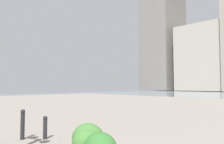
% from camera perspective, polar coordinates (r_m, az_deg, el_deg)
% --- Properties ---
extents(building_annex, '(16.08, 14.00, 19.75)m').
position_cam_1_polar(building_annex, '(76.73, 22.87, 3.12)').
color(building_annex, '#B2A899').
rests_on(building_annex, ground).
extents(building_highrise, '(11.29, 13.48, 40.68)m').
position_cam_1_polar(building_highrise, '(84.62, 12.40, 8.82)').
color(building_highrise, gray).
rests_on(building_highrise, ground).
extents(bollard_near, '(0.13, 0.13, 0.68)m').
position_cam_1_polar(bollard_near, '(7.29, -16.25, -12.93)').
color(bollard_near, '#232328').
rests_on(bollard_near, ground).
extents(bollard_mid, '(0.13, 0.13, 0.88)m').
position_cam_1_polar(bollard_mid, '(7.42, -21.29, -11.86)').
color(bollard_mid, '#232328').
rests_on(bollard_mid, ground).
extents(shrub_low, '(0.81, 0.73, 0.69)m').
position_cam_1_polar(shrub_low, '(5.68, -5.98, -15.97)').
color(shrub_low, '#477F38').
rests_on(shrub_low, ground).
extents(shrub_round, '(0.71, 0.64, 0.60)m').
position_cam_1_polar(shrub_round, '(5.47, -6.25, -16.92)').
color(shrub_round, '#477F38').
rests_on(shrub_round, ground).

